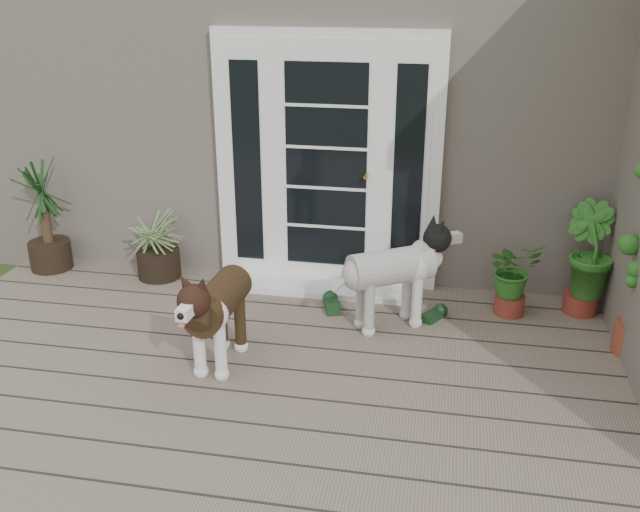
# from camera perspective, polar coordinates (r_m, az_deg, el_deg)

# --- Properties ---
(deck) EXTENTS (6.20, 4.60, 0.12)m
(deck) POSITION_cam_1_polar(r_m,az_deg,el_deg) (4.44, -2.02, -14.35)
(deck) COLOR #6B5B4C
(deck) RESTS_ON ground
(house_main) EXTENTS (7.40, 4.00, 3.10)m
(house_main) POSITION_cam_1_polar(r_m,az_deg,el_deg) (7.86, 4.78, 13.68)
(house_main) COLOR #665E54
(house_main) RESTS_ON ground
(door_unit) EXTENTS (1.90, 0.14, 2.15)m
(door_unit) POSITION_cam_1_polar(r_m,az_deg,el_deg) (5.96, 0.57, 7.53)
(door_unit) COLOR white
(door_unit) RESTS_ON deck
(door_step) EXTENTS (1.60, 0.40, 0.05)m
(door_step) POSITION_cam_1_polar(r_m,az_deg,el_deg) (6.13, 0.21, -2.48)
(door_step) COLOR white
(door_step) RESTS_ON deck
(brindle_dog) EXTENTS (0.42, 0.88, 0.71)m
(brindle_dog) POSITION_cam_1_polar(r_m,az_deg,el_deg) (4.93, -8.11, -4.92)
(brindle_dog) COLOR #3F2B17
(brindle_dog) RESTS_ON deck
(white_dog) EXTENTS (0.94, 0.78, 0.73)m
(white_dog) POSITION_cam_1_polar(r_m,az_deg,el_deg) (5.40, 5.67, -2.19)
(white_dog) COLOR white
(white_dog) RESTS_ON deck
(spider_plant) EXTENTS (0.84, 0.84, 0.68)m
(spider_plant) POSITION_cam_1_polar(r_m,az_deg,el_deg) (6.43, -12.98, 1.16)
(spider_plant) COLOR #84A666
(spider_plant) RESTS_ON deck
(yucca) EXTENTS (0.84, 0.84, 1.03)m
(yucca) POSITION_cam_1_polar(r_m,az_deg,el_deg) (6.85, -21.28, 3.07)
(yucca) COLOR black
(yucca) RESTS_ON deck
(herb_a) EXTENTS (0.56, 0.56, 0.54)m
(herb_a) POSITION_cam_1_polar(r_m,az_deg,el_deg) (5.82, 15.17, -2.11)
(herb_a) COLOR #215017
(herb_a) RESTS_ON deck
(herb_b) EXTENTS (0.64, 0.64, 0.69)m
(herb_b) POSITION_cam_1_polar(r_m,az_deg,el_deg) (5.99, 20.53, -1.28)
(herb_b) COLOR #1E5317
(herb_b) RESTS_ON deck
(herb_c) EXTENTS (0.41, 0.41, 0.56)m
(herb_c) POSITION_cam_1_polar(r_m,az_deg,el_deg) (6.00, 24.18, -2.43)
(herb_c) COLOR #275D1A
(herb_c) RESTS_ON deck
(clog_left) EXTENTS (0.23, 0.35, 0.09)m
(clog_left) POSITION_cam_1_polar(r_m,az_deg,el_deg) (5.78, 0.94, -3.85)
(clog_left) COLOR #173919
(clog_left) RESTS_ON deck
(clog_right) EXTENTS (0.26, 0.30, 0.08)m
(clog_right) POSITION_cam_1_polar(r_m,az_deg,el_deg) (5.69, 9.17, -4.64)
(clog_right) COLOR #143318
(clog_right) RESTS_ON deck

